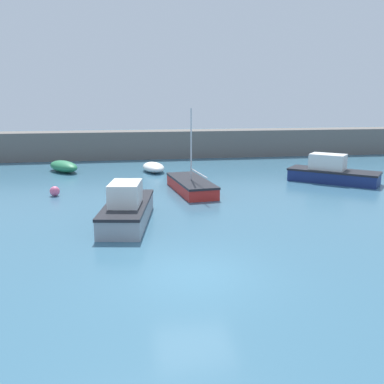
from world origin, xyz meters
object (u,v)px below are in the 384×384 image
(cabin_cruiser_white, at_px, (332,172))
(open_tender_yellow, at_px, (153,167))
(mooring_buoy_pink, at_px, (55,191))
(motorboat_grey_hull, at_px, (127,208))
(sailboat_short_mast, at_px, (191,185))
(rowboat_white_midwater, at_px, (64,166))

(cabin_cruiser_white, height_order, open_tender_yellow, cabin_cruiser_white)
(open_tender_yellow, relative_size, mooring_buoy_pink, 5.73)
(cabin_cruiser_white, relative_size, mooring_buoy_pink, 10.09)
(motorboat_grey_hull, xyz_separation_m, sailboat_short_mast, (3.68, 5.70, -0.28))
(motorboat_grey_hull, distance_m, sailboat_short_mast, 6.80)
(open_tender_yellow, height_order, mooring_buoy_pink, open_tender_yellow)
(motorboat_grey_hull, height_order, open_tender_yellow, motorboat_grey_hull)
(mooring_buoy_pink, bearing_deg, rowboat_white_midwater, 93.81)
(sailboat_short_mast, height_order, rowboat_white_midwater, sailboat_short_mast)
(sailboat_short_mast, bearing_deg, motorboat_grey_hull, 140.20)
(cabin_cruiser_white, bearing_deg, rowboat_white_midwater, -160.66)
(open_tender_yellow, xyz_separation_m, sailboat_short_mast, (1.66, -6.96, 0.03))
(rowboat_white_midwater, bearing_deg, mooring_buoy_pink, 150.74)
(motorboat_grey_hull, height_order, cabin_cruiser_white, motorboat_grey_hull)
(sailboat_short_mast, bearing_deg, rowboat_white_midwater, 38.49)
(motorboat_grey_hull, xyz_separation_m, cabin_cruiser_white, (12.91, 7.03, -0.01))
(motorboat_grey_hull, xyz_separation_m, open_tender_yellow, (2.02, 12.66, -0.31))
(mooring_buoy_pink, bearing_deg, open_tender_yellow, 49.40)
(motorboat_grey_hull, bearing_deg, cabin_cruiser_white, -51.99)
(cabin_cruiser_white, xyz_separation_m, rowboat_white_midwater, (-17.30, 6.62, -0.23))
(sailboat_short_mast, relative_size, mooring_buoy_pink, 10.48)
(cabin_cruiser_white, relative_size, sailboat_short_mast, 0.96)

